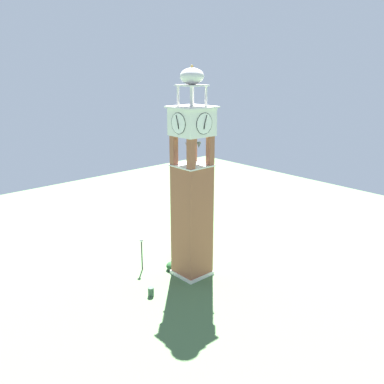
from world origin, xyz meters
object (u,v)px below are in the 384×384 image
park_bench (177,253)px  clock_tower (192,194)px  lamp_post (142,248)px  trash_bin (151,292)px

park_bench → clock_tower: bearing=71.9°
clock_tower → lamp_post: size_ratio=5.86×
clock_tower → lamp_post: (3.11, -4.02, -5.82)m
trash_bin → lamp_post: bearing=-117.0°
park_bench → trash_bin: bearing=33.6°
park_bench → lamp_post: bearing=-1.9°
park_bench → trash_bin: park_bench is taller
clock_tower → park_bench: clock_tower is taller
trash_bin → clock_tower: bearing=-173.6°
clock_tower → trash_bin: 9.56m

